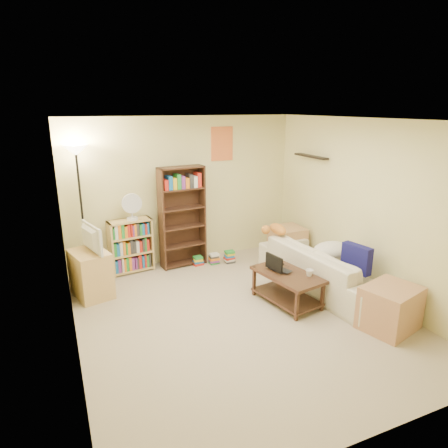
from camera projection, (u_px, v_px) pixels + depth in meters
The scene contains 19 objects.
room at pixel (241, 195), 4.79m from camera, with size 4.50×4.54×2.52m.
sofa at pixel (325, 268), 5.96m from camera, with size 1.08×2.32×0.66m, color beige.
navy_pillow at pixel (356, 258), 5.51m from camera, with size 0.43×0.13×0.39m, color #141355.
cream_blanket at pixel (331, 250), 6.01m from camera, with size 0.60×0.43×0.26m, color silver.
tabby_cat at pixel (276, 229), 6.43m from camera, with size 0.52×0.22×0.18m.
coffee_table at pixel (287, 283), 5.53m from camera, with size 0.73×1.08×0.44m.
laptop at pixel (281, 269), 5.61m from camera, with size 0.36×0.42×0.03m, color black.
laptop_screen at pixel (274, 263), 5.50m from camera, with size 0.01×0.33×0.22m, color white.
mug at pixel (309, 273), 5.38m from camera, with size 0.12×0.12×0.09m, color white.
tv_remote at pixel (278, 263), 5.80m from camera, with size 0.06×0.18×0.02m, color black.
tv_stand at pixel (91, 274), 5.72m from camera, with size 0.45×0.63×0.68m, color tan.
television at pixel (87, 239), 5.57m from camera, with size 0.26×0.68×0.39m, color black.
tall_bookshelf at pixel (182, 215), 6.68m from camera, with size 0.79×0.33×1.71m.
short_bookshelf at pixel (131, 246), 6.55m from camera, with size 0.72×0.36×0.89m.
desk_fan at pixel (132, 206), 6.33m from camera, with size 0.32×0.18×0.44m.
floor_lamp at pixel (78, 174), 5.92m from camera, with size 0.36×0.36×2.11m.
side_table at pixel (287, 244), 7.07m from camera, with size 0.53×0.53×0.61m, color tan.
end_cabinet at pixel (390, 308), 4.89m from camera, with size 0.66×0.55×0.55m, color #AF8155.
book_stacks at pixel (216, 258), 6.96m from camera, with size 0.71×0.26×0.22m.
Camera 1 is at (-2.05, -4.22, 2.66)m, focal length 32.00 mm.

